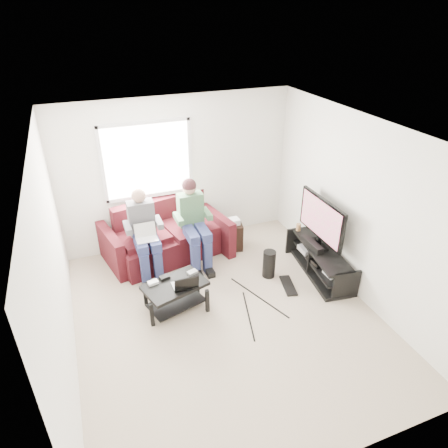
# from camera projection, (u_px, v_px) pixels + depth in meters

# --- Properties ---
(floor) EXTENTS (4.50, 4.50, 0.00)m
(floor) POSITION_uv_depth(u_px,v_px,m) (226.00, 316.00, 5.59)
(floor) COLOR #C2AE97
(floor) RESTS_ON ground
(ceiling) EXTENTS (4.50, 4.50, 0.00)m
(ceiling) POSITION_uv_depth(u_px,v_px,m) (227.00, 134.00, 4.32)
(ceiling) COLOR white
(ceiling) RESTS_ON wall_back
(wall_back) EXTENTS (4.50, 0.00, 4.50)m
(wall_back) POSITION_uv_depth(u_px,v_px,m) (178.00, 173.00, 6.79)
(wall_back) COLOR silver
(wall_back) RESTS_ON floor
(wall_front) EXTENTS (4.50, 0.00, 4.50)m
(wall_front) POSITION_uv_depth(u_px,v_px,m) (331.00, 374.00, 3.12)
(wall_front) COLOR silver
(wall_front) RESTS_ON floor
(wall_left) EXTENTS (0.00, 4.50, 4.50)m
(wall_left) POSITION_uv_depth(u_px,v_px,m) (55.00, 271.00, 4.33)
(wall_left) COLOR silver
(wall_left) RESTS_ON floor
(wall_right) EXTENTS (0.00, 4.50, 4.50)m
(wall_right) POSITION_uv_depth(u_px,v_px,m) (359.00, 210.00, 5.59)
(wall_right) COLOR silver
(wall_right) RESTS_ON floor
(window) EXTENTS (1.48, 0.04, 1.28)m
(window) POSITION_uv_depth(u_px,v_px,m) (147.00, 160.00, 6.47)
(window) COLOR white
(window) RESTS_ON wall_back
(sofa) EXTENTS (2.17, 1.27, 0.93)m
(sofa) POSITION_uv_depth(u_px,v_px,m) (166.00, 238.00, 6.79)
(sofa) COLOR #431013
(sofa) RESTS_ON floor
(person_left) EXTENTS (0.40, 0.70, 1.39)m
(person_left) POSITION_uv_depth(u_px,v_px,m) (144.00, 230.00, 6.15)
(person_left) COLOR navy
(person_left) RESTS_ON sofa
(person_right) EXTENTS (0.40, 0.71, 1.44)m
(person_right) POSITION_uv_depth(u_px,v_px,m) (193.00, 217.00, 6.39)
(person_right) COLOR navy
(person_right) RESTS_ON sofa
(laptop_silver) EXTENTS (0.37, 0.30, 0.24)m
(laptop_silver) POSITION_uv_depth(u_px,v_px,m) (146.00, 236.00, 6.02)
(laptop_silver) COLOR silver
(laptop_silver) RESTS_ON person_left
(coffee_table) EXTENTS (0.96, 0.73, 0.42)m
(coffee_table) POSITION_uv_depth(u_px,v_px,m) (175.00, 291.00, 5.59)
(coffee_table) COLOR black
(coffee_table) RESTS_ON floor
(laptop_black) EXTENTS (0.41, 0.35, 0.24)m
(laptop_black) POSITION_uv_depth(u_px,v_px,m) (184.00, 279.00, 5.45)
(laptop_black) COLOR black
(laptop_black) RESTS_ON coffee_table
(controller_a) EXTENTS (0.15, 0.11, 0.04)m
(controller_a) POSITION_uv_depth(u_px,v_px,m) (153.00, 283.00, 5.54)
(controller_a) COLOR silver
(controller_a) RESTS_ON coffee_table
(controller_b) EXTENTS (0.16, 0.12, 0.04)m
(controller_b) POSITION_uv_depth(u_px,v_px,m) (165.00, 277.00, 5.64)
(controller_b) COLOR black
(controller_b) RESTS_ON coffee_table
(controller_c) EXTENTS (0.16, 0.13, 0.04)m
(controller_c) POSITION_uv_depth(u_px,v_px,m) (192.00, 272.00, 5.74)
(controller_c) COLOR gray
(controller_c) RESTS_ON coffee_table
(tv_stand) EXTENTS (0.61, 1.47, 0.47)m
(tv_stand) POSITION_uv_depth(u_px,v_px,m) (320.00, 262.00, 6.38)
(tv_stand) COLOR black
(tv_stand) RESTS_ON floor
(tv) EXTENTS (0.12, 1.10, 0.81)m
(tv) POSITION_uv_depth(u_px,v_px,m) (321.00, 220.00, 6.11)
(tv) COLOR black
(tv) RESTS_ON tv_stand
(soundbar) EXTENTS (0.12, 0.50, 0.10)m
(soundbar) POSITION_uv_depth(u_px,v_px,m) (312.00, 244.00, 6.27)
(soundbar) COLOR black
(soundbar) RESTS_ON tv_stand
(drink_cup) EXTENTS (0.08, 0.08, 0.12)m
(drink_cup) POSITION_uv_depth(u_px,v_px,m) (299.00, 227.00, 6.72)
(drink_cup) COLOR #A57547
(drink_cup) RESTS_ON tv_stand
(console_white) EXTENTS (0.30, 0.22, 0.06)m
(console_white) POSITION_uv_depth(u_px,v_px,m) (335.00, 272.00, 6.02)
(console_white) COLOR silver
(console_white) RESTS_ON tv_stand
(console_grey) EXTENTS (0.34, 0.26, 0.08)m
(console_grey) POSITION_uv_depth(u_px,v_px,m) (310.00, 248.00, 6.58)
(console_grey) COLOR gray
(console_grey) RESTS_ON tv_stand
(console_black) EXTENTS (0.38, 0.30, 0.07)m
(console_black) POSITION_uv_depth(u_px,v_px,m) (322.00, 260.00, 6.30)
(console_black) COLOR black
(console_black) RESTS_ON tv_stand
(subwoofer) EXTENTS (0.20, 0.20, 0.46)m
(subwoofer) POSITION_uv_depth(u_px,v_px,m) (269.00, 264.00, 6.30)
(subwoofer) COLOR black
(subwoofer) RESTS_ON floor
(keyboard_floor) EXTENTS (0.27, 0.52, 0.03)m
(keyboard_floor) POSITION_uv_depth(u_px,v_px,m) (288.00, 285.00, 6.17)
(keyboard_floor) COLOR black
(keyboard_floor) RESTS_ON floor
(end_table) EXTENTS (0.32, 0.32, 0.58)m
(end_table) POSITION_uv_depth(u_px,v_px,m) (233.00, 235.00, 7.02)
(end_table) COLOR black
(end_table) RESTS_ON floor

